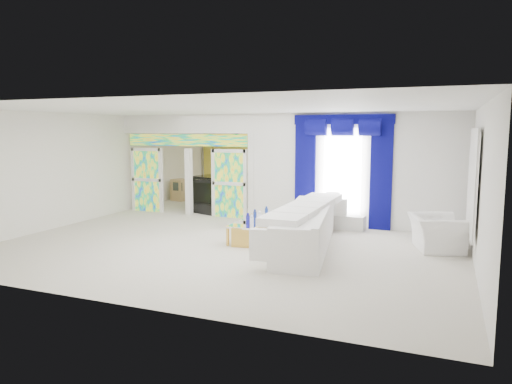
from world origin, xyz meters
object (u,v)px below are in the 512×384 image
at_px(white_sofa, 307,228).
at_px(coffee_table, 255,230).
at_px(grand_piano, 230,191).
at_px(armchair, 436,233).
at_px(console_table, 344,222).

bearing_deg(white_sofa, coffee_table, 158.30).
distance_m(coffee_table, grand_piano, 4.91).
bearing_deg(white_sofa, armchair, 6.19).
relative_size(white_sofa, armchair, 3.80).
distance_m(white_sofa, grand_piano, 5.96).
relative_size(white_sofa, coffee_table, 2.26).
height_order(console_table, grand_piano, grand_piano).
height_order(coffee_table, console_table, coffee_table).
distance_m(console_table, armchair, 2.68).
distance_m(console_table, grand_piano, 4.92).
bearing_deg(coffee_table, white_sofa, -12.53).
bearing_deg(white_sofa, grand_piano, 122.48).
distance_m(coffee_table, console_table, 2.53).
xyz_separation_m(console_table, grand_piano, (-4.33, 2.31, 0.34)).
distance_m(coffee_table, armchair, 4.01).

